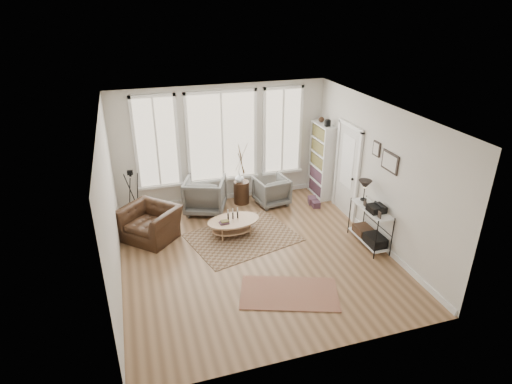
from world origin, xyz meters
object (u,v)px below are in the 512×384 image
object	(u,v)px
bookcase	(321,160)
low_shelf	(370,222)
side_table	(241,174)
accent_chair	(150,223)
coffee_table	(233,223)
armchair_right	(272,191)
armchair_left	(205,195)

from	to	relation	value
bookcase	low_shelf	size ratio (longest dim) A/B	1.58
bookcase	side_table	world-z (taller)	bookcase
side_table	accent_chair	xyz separation A→B (m)	(-2.30, -1.07, -0.42)
bookcase	accent_chair	world-z (taller)	bookcase
coffee_table	armchair_right	world-z (taller)	armchair_right
low_shelf	bookcase	bearing A→B (deg)	88.72
bookcase	accent_chair	bearing A→B (deg)	-168.07
low_shelf	coffee_table	xyz separation A→B (m)	(-2.60, 1.19, -0.23)
armchair_right	side_table	size ratio (longest dim) A/B	0.48
low_shelf	side_table	world-z (taller)	side_table
bookcase	armchair_left	world-z (taller)	bookcase
bookcase	side_table	bearing A→B (deg)	175.96
coffee_table	accent_chair	xyz separation A→B (m)	(-1.71, 0.40, 0.07)
bookcase	coffee_table	size ratio (longest dim) A/B	1.71
coffee_table	bookcase	bearing A→B (deg)	26.54
armchair_right	side_table	bearing A→B (deg)	-29.24
accent_chair	coffee_table	bearing A→B (deg)	30.68
low_shelf	coffee_table	world-z (taller)	low_shelf
accent_chair	armchair_right	bearing A→B (deg)	58.93
armchair_right	bookcase	bearing A→B (deg)	176.51
coffee_table	accent_chair	bearing A→B (deg)	166.74
low_shelf	armchair_left	size ratio (longest dim) A/B	1.39
bookcase	side_table	distance (m)	2.08
low_shelf	armchair_right	xyz separation A→B (m)	(-1.31, 2.40, -0.16)
low_shelf	side_table	size ratio (longest dim) A/B	0.81
armchair_left	armchair_right	distance (m)	1.65
accent_chair	armchair_left	bearing A→B (deg)	77.11
coffee_table	side_table	distance (m)	1.66
coffee_table	side_table	world-z (taller)	side_table
low_shelf	armchair_right	world-z (taller)	low_shelf
accent_chair	low_shelf	bearing A→B (deg)	23.61
coffee_table	armchair_left	world-z (taller)	armchair_left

